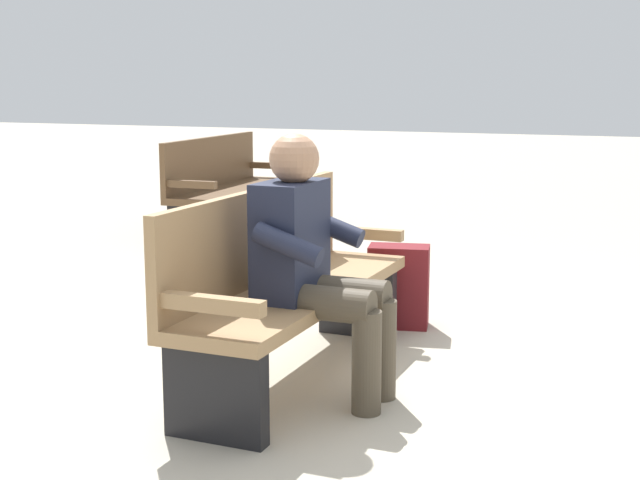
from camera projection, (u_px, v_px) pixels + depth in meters
ground_plane at (299, 378)px, 4.23m from camera, size 40.00×40.00×0.00m
bench_near at (285, 284)px, 4.17m from camera, size 1.80×0.49×0.90m
person_seated at (314, 260)px, 3.88m from camera, size 0.57×0.57×1.18m
backpack at (399, 287)px, 5.10m from camera, size 0.30×0.38×0.47m
bench_far at (226, 186)px, 8.04m from camera, size 1.83×0.59×0.90m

